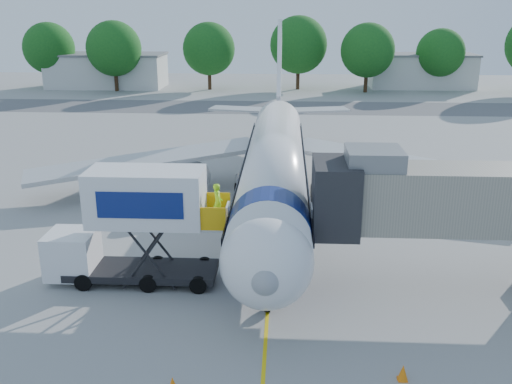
{
  "coord_description": "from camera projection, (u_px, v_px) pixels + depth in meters",
  "views": [
    {
      "loc": [
        0.64,
        -31.11,
        12.46
      ],
      "look_at": [
        -0.85,
        -2.88,
        3.2
      ],
      "focal_mm": 40.0,
      "sensor_mm": 36.0,
      "label": 1
    }
  ],
  "objects": [
    {
      "name": "ground",
      "position": [
        273.0,
        229.0,
        33.43
      ],
      "size": [
        160.0,
        160.0,
        0.0
      ],
      "primitive_type": "plane",
      "color": "#969694",
      "rests_on": "ground"
    },
    {
      "name": "guidance_line",
      "position": [
        273.0,
        229.0,
        33.43
      ],
      "size": [
        0.15,
        70.0,
        0.01
      ],
      "primitive_type": "cube",
      "color": "yellow",
      "rests_on": "ground"
    },
    {
      "name": "taxiway_strip",
      "position": [
        281.0,
        107.0,
        73.29
      ],
      "size": [
        120.0,
        10.0,
        0.01
      ],
      "primitive_type": "cube",
      "color": "#59595B",
      "rests_on": "ground"
    },
    {
      "name": "aircraft",
      "position": [
        275.0,
        162.0,
        36.43
      ],
      "size": [
        34.17,
        37.73,
        11.35
      ],
      "color": "white",
      "rests_on": "ground"
    },
    {
      "name": "jet_bridge",
      "position": [
        452.0,
        200.0,
        25.04
      ],
      "size": [
        13.9,
        3.2,
        6.6
      ],
      "color": "gray",
      "rests_on": "ground"
    },
    {
      "name": "catering_hiloader",
      "position": [
        134.0,
        227.0,
        26.24
      ],
      "size": [
        8.5,
        2.44,
        5.5
      ],
      "color": "black",
      "rests_on": "ground"
    },
    {
      "name": "safety_cone_a",
      "position": [
        403.0,
        373.0,
        19.85
      ],
      "size": [
        0.38,
        0.38,
        0.6
      ],
      "color": "orange",
      "rests_on": "ground"
    },
    {
      "name": "outbuilding_left",
      "position": [
        107.0,
        70.0,
        90.95
      ],
      "size": [
        18.4,
        8.4,
        5.3
      ],
      "color": "silver",
      "rests_on": "ground"
    },
    {
      "name": "outbuilding_right",
      "position": [
        421.0,
        71.0,
        90.34
      ],
      "size": [
        16.4,
        7.4,
        5.3
      ],
      "color": "silver",
      "rests_on": "ground"
    },
    {
      "name": "tree_a",
      "position": [
        49.0,
        48.0,
        89.09
      ],
      "size": [
        7.94,
        7.94,
        10.12
      ],
      "color": "#382314",
      "rests_on": "ground"
    },
    {
      "name": "tree_b",
      "position": [
        114.0,
        48.0,
        85.45
      ],
      "size": [
        8.21,
        8.21,
        10.47
      ],
      "color": "#382314",
      "rests_on": "ground"
    },
    {
      "name": "tree_c",
      "position": [
        209.0,
        49.0,
        87.15
      ],
      "size": [
        7.99,
        7.99,
        10.19
      ],
      "color": "#382314",
      "rests_on": "ground"
    },
    {
      "name": "tree_d",
      "position": [
        299.0,
        45.0,
        87.26
      ],
      "size": [
        8.74,
        8.74,
        11.14
      ],
      "color": "#382314",
      "rests_on": "ground"
    },
    {
      "name": "tree_e",
      "position": [
        368.0,
        50.0,
        84.3
      ],
      "size": [
        7.99,
        7.99,
        10.19
      ],
      "color": "#382314",
      "rests_on": "ground"
    },
    {
      "name": "tree_f",
      "position": [
        440.0,
        53.0,
        86.84
      ],
      "size": [
        7.28,
        7.28,
        9.29
      ],
      "color": "#382314",
      "rests_on": "ground"
    }
  ]
}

